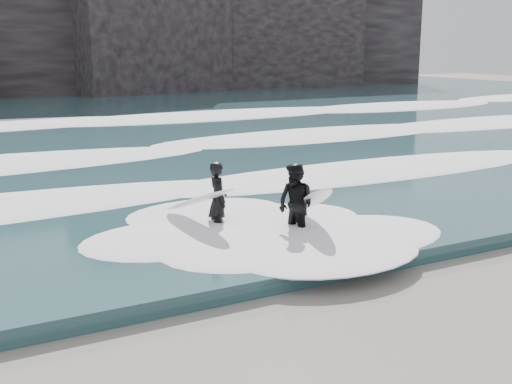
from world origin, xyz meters
TOP-DOWN VIEW (x-y plane):
  - sea at (0.00, 29.00)m, footprint 90.00×52.00m
  - headland at (0.00, 46.00)m, footprint 70.00×9.00m
  - foam_near at (0.00, 9.00)m, footprint 60.00×3.20m
  - foam_mid at (0.00, 16.00)m, footprint 60.00×4.00m
  - foam_far at (0.00, 25.00)m, footprint 60.00×4.80m
  - surfer_left at (-2.00, 6.35)m, footprint 1.16×2.17m
  - surfer_right at (-0.72, 5.14)m, footprint 1.31×1.84m

SIDE VIEW (x-z plane):
  - sea at x=0.00m, z-range 0.00..0.30m
  - foam_near at x=0.00m, z-range 0.30..0.50m
  - foam_mid at x=0.00m, z-range 0.30..0.54m
  - foam_far at x=0.00m, z-range 0.30..0.60m
  - surfer_left at x=-2.00m, z-range 0.01..1.57m
  - surfer_right at x=-0.72m, z-range 0.01..1.62m
  - headland at x=0.00m, z-range 0.00..10.00m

